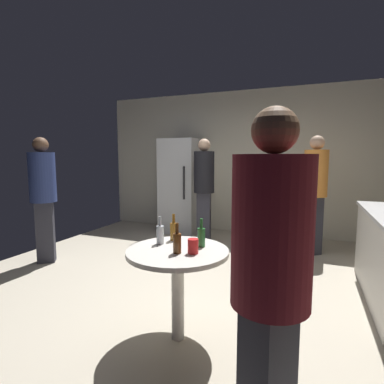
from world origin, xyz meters
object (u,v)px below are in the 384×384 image
at_px(person_in_maroon_shirt, 271,270).
at_px(refrigerator, 181,186).
at_px(person_in_navy_shirt, 43,190).
at_px(beer_bottle_green, 201,237).
at_px(foreground_table, 178,262).
at_px(beer_bottle_brown, 177,242).
at_px(plastic_cup_red, 193,246).
at_px(person_in_orange_shirt, 315,185).
at_px(beer_bottle_clear, 160,234).
at_px(beer_bottle_amber, 174,231).
at_px(person_in_black_shirt, 204,183).

bearing_deg(person_in_maroon_shirt, refrigerator, -31.79).
bearing_deg(person_in_navy_shirt, beer_bottle_green, 34.82).
height_order(foreground_table, beer_bottle_brown, beer_bottle_brown).
height_order(foreground_table, person_in_navy_shirt, person_in_navy_shirt).
distance_m(beer_bottle_brown, plastic_cup_red, 0.12).
height_order(beer_bottle_brown, plastic_cup_red, beer_bottle_brown).
bearing_deg(foreground_table, person_in_navy_shirt, 158.93).
bearing_deg(person_in_navy_shirt, plastic_cup_red, 31.24).
distance_m(beer_bottle_green, person_in_orange_shirt, 2.73).
height_order(beer_bottle_green, person_in_orange_shirt, person_in_orange_shirt).
height_order(refrigerator, person_in_orange_shirt, refrigerator).
xyz_separation_m(plastic_cup_red, person_in_orange_shirt, (0.86, 2.76, 0.25)).
distance_m(foreground_table, person_in_navy_shirt, 2.64).
relative_size(refrigerator, foreground_table, 2.25).
distance_m(beer_bottle_green, person_in_maroon_shirt, 1.14).
relative_size(beer_bottle_clear, person_in_orange_shirt, 0.13).
relative_size(beer_bottle_amber, person_in_black_shirt, 0.13).
distance_m(beer_bottle_brown, person_in_maroon_shirt, 1.05).
bearing_deg(person_in_navy_shirt, person_in_orange_shirt, 79.44).
height_order(beer_bottle_green, person_in_navy_shirt, person_in_navy_shirt).
height_order(beer_bottle_amber, beer_bottle_green, same).
distance_m(beer_bottle_green, person_in_navy_shirt, 2.71).
relative_size(plastic_cup_red, person_in_maroon_shirt, 0.07).
distance_m(refrigerator, plastic_cup_red, 3.63).
bearing_deg(beer_bottle_brown, beer_bottle_clear, 143.62).
bearing_deg(beer_bottle_clear, plastic_cup_red, -21.12).
distance_m(plastic_cup_red, person_in_maroon_shirt, 1.01).
relative_size(beer_bottle_amber, person_in_maroon_shirt, 0.14).
relative_size(beer_bottle_brown, plastic_cup_red, 2.09).
xyz_separation_m(foreground_table, beer_bottle_green, (0.15, 0.14, 0.19)).
xyz_separation_m(beer_bottle_clear, person_in_navy_shirt, (-2.24, 0.85, 0.19)).
height_order(beer_bottle_green, beer_bottle_clear, same).
bearing_deg(person_in_orange_shirt, beer_bottle_green, 33.79).
bearing_deg(beer_bottle_green, person_in_maroon_shirt, -54.83).
relative_size(refrigerator, person_in_maroon_shirt, 1.09).
bearing_deg(plastic_cup_red, refrigerator, 115.32).
relative_size(refrigerator, beer_bottle_amber, 7.83).
height_order(foreground_table, person_in_black_shirt, person_in_black_shirt).
height_order(refrigerator, person_in_navy_shirt, refrigerator).
bearing_deg(beer_bottle_amber, plastic_cup_red, -43.43).
distance_m(person_in_black_shirt, person_in_maroon_shirt, 3.73).
xyz_separation_m(refrigerator, person_in_maroon_shirt, (2.20, -4.02, 0.07)).
xyz_separation_m(beer_bottle_green, plastic_cup_red, (0.00, -0.18, -0.03)).
height_order(refrigerator, person_in_maroon_shirt, refrigerator).
xyz_separation_m(plastic_cup_red, person_in_maroon_shirt, (0.65, -0.75, 0.18)).
relative_size(refrigerator, beer_bottle_clear, 7.83).
height_order(beer_bottle_green, person_in_black_shirt, person_in_black_shirt).
bearing_deg(plastic_cup_red, person_in_navy_shirt, 159.17).
xyz_separation_m(beer_bottle_brown, beer_bottle_clear, (-0.23, 0.17, 0.00)).
xyz_separation_m(beer_bottle_green, person_in_navy_shirt, (-2.58, 0.80, 0.19)).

